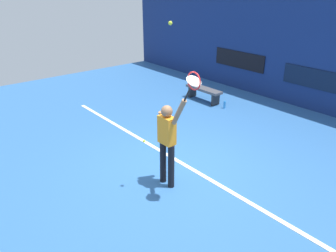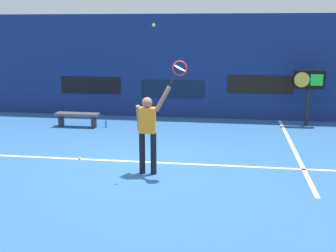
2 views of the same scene
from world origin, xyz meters
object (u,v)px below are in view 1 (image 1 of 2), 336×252
Objects in this scene: tennis_ball at (170,23)px; spare_ball at (144,141)px; water_bottle at (224,105)px; tennis_racket at (193,82)px; tennis_player at (167,139)px; court_bench at (204,91)px.

spare_ball is (-1.99, 0.81, -3.13)m from tennis_ball.
water_bottle is (-2.34, 4.23, -3.05)m from tennis_ball.
tennis_racket is at bearing -55.66° from water_bottle.
tennis_player is 28.54× the size of spare_ball.
tennis_player reaches higher than water_bottle.
court_bench is 3.67m from spare_ball.
tennis_ball reaches higher than tennis_player.
spare_ball is at bearing 157.80° from tennis_player.
court_bench is 5.83× the size of water_bottle.
court_bench is (-3.29, 4.23, -2.83)m from tennis_ball.
tennis_ball is 0.28× the size of water_bottle.
court_bench is at bearing 126.95° from tennis_player.
water_bottle is at bearing 118.96° from tennis_ball.
water_bottle is 3.44m from spare_ball.
water_bottle is at bearing 95.82° from spare_ball.
spare_ball is at bearing 163.23° from tennis_racket.
water_bottle is at bearing 0.00° from court_bench.
tennis_player is at bearing -53.05° from court_bench.
water_bottle is 3.53× the size of spare_ball.
tennis_ball is at bearing -22.21° from spare_ball.
tennis_player is 2.21m from spare_ball.
tennis_racket reaches higher than spare_ball.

